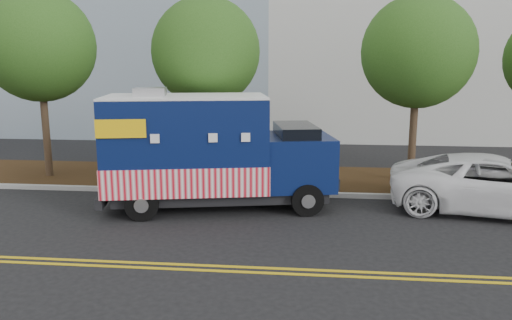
# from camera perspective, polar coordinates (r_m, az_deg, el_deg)

# --- Properties ---
(ground) EXTENTS (120.00, 120.00, 0.00)m
(ground) POSITION_cam_1_polar(r_m,az_deg,el_deg) (15.55, -9.55, -5.08)
(ground) COLOR black
(ground) RESTS_ON ground
(curb) EXTENTS (120.00, 0.18, 0.15)m
(curb) POSITION_cam_1_polar(r_m,az_deg,el_deg) (16.83, -8.30, -3.52)
(curb) COLOR #9E9E99
(curb) RESTS_ON ground
(mulch_strip) EXTENTS (120.00, 4.00, 0.15)m
(mulch_strip) POSITION_cam_1_polar(r_m,az_deg,el_deg) (18.81, -6.75, -1.90)
(mulch_strip) COLOR #321F0E
(mulch_strip) RESTS_ON ground
(centerline_near) EXTENTS (120.00, 0.10, 0.01)m
(centerline_near) POSITION_cam_1_polar(r_m,az_deg,el_deg) (11.56, -15.46, -11.16)
(centerline_near) COLOR gold
(centerline_near) RESTS_ON ground
(centerline_far) EXTENTS (120.00, 0.10, 0.01)m
(centerline_far) POSITION_cam_1_polar(r_m,az_deg,el_deg) (11.34, -15.92, -11.62)
(centerline_far) COLOR gold
(centerline_far) RESTS_ON ground
(tree_a) EXTENTS (3.95, 3.95, 6.83)m
(tree_a) POSITION_cam_1_polar(r_m,az_deg,el_deg) (19.68, -23.55, 11.83)
(tree_a) COLOR #38281C
(tree_a) RESTS_ON ground
(tree_b) EXTENTS (3.75, 3.75, 6.53)m
(tree_b) POSITION_cam_1_polar(r_m,az_deg,el_deg) (17.73, -5.73, 12.19)
(tree_b) COLOR #38281C
(tree_b) RESTS_ON ground
(tree_c) EXTENTS (3.81, 3.81, 6.54)m
(tree_c) POSITION_cam_1_polar(r_m,az_deg,el_deg) (18.07, 18.02, 11.64)
(tree_c) COLOR #38281C
(tree_c) RESTS_ON ground
(sign_post) EXTENTS (0.06, 0.06, 2.40)m
(sign_post) POSITION_cam_1_polar(r_m,az_deg,el_deg) (17.65, -17.39, 0.51)
(sign_post) COLOR #473828
(sign_post) RESTS_ON ground
(food_truck) EXTENTS (7.14, 3.75, 3.58)m
(food_truck) POSITION_cam_1_polar(r_m,az_deg,el_deg) (14.83, -5.60, 0.67)
(food_truck) COLOR black
(food_truck) RESTS_ON ground
(white_car) EXTENTS (6.38, 3.91, 1.65)m
(white_car) POSITION_cam_1_polar(r_m,az_deg,el_deg) (16.00, 25.77, -2.55)
(white_car) COLOR white
(white_car) RESTS_ON ground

